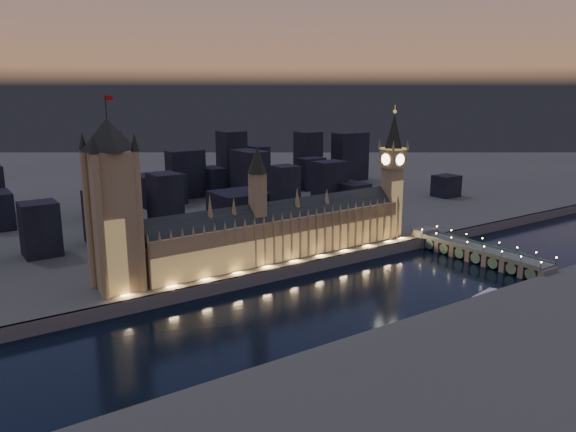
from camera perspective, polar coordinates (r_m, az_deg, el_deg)
ground_plane at (r=344.49m, az=4.50°, el=-8.00°), size 2000.00×2000.00×0.00m
north_bank at (r=805.00m, az=-19.31°, el=3.79°), size 2000.00×960.00×8.00m
embankment_wall at (r=374.00m, az=0.58°, el=-5.58°), size 2000.00×2.50×8.00m
palace_of_westminster at (r=386.51m, az=-0.61°, el=-1.50°), size 202.00×24.12×78.00m
victoria_tower at (r=330.87m, az=-17.42°, el=1.86°), size 31.68×31.68×110.75m
elizabeth_tower at (r=443.89m, az=10.60°, el=5.20°), size 18.00×18.00×101.66m
westminster_bridge at (r=429.54m, az=18.44°, el=-3.51°), size 18.00×113.00×15.90m
river_boat at (r=354.21m, az=19.42°, el=-7.86°), size 43.23×17.07×4.50m
city_backdrop at (r=555.19m, az=-9.06°, el=3.33°), size 493.16×215.63×89.34m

